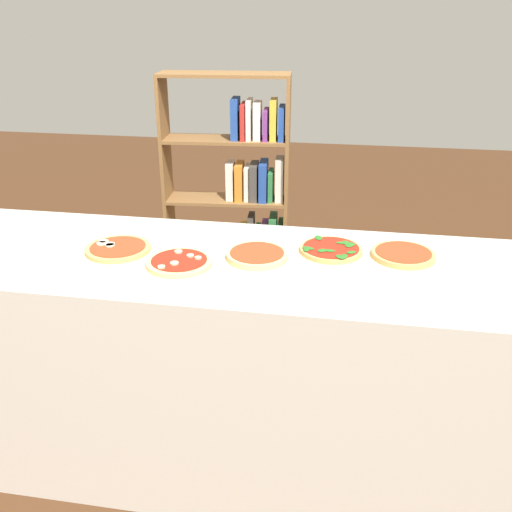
% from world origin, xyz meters
% --- Properties ---
extents(ground_plane, '(12.00, 12.00, 0.00)m').
position_xyz_m(ground_plane, '(0.00, 0.00, 0.00)').
color(ground_plane, '#4C2D19').
extents(counter, '(2.51, 0.75, 0.92)m').
position_xyz_m(counter, '(0.00, 0.00, 0.46)').
color(counter, beige).
rests_on(counter, ground_plane).
extents(parchment_paper, '(2.32, 0.53, 0.00)m').
position_xyz_m(parchment_paper, '(0.00, 0.00, 0.92)').
color(parchment_paper, beige).
rests_on(parchment_paper, counter).
extents(pizza_mozzarella_0, '(0.25, 0.25, 0.02)m').
position_xyz_m(pizza_mozzarella_0, '(-0.53, 0.00, 0.93)').
color(pizza_mozzarella_0, tan).
rests_on(pizza_mozzarella_0, parchment_paper).
extents(pizza_mushroom_1, '(0.24, 0.24, 0.03)m').
position_xyz_m(pizza_mushroom_1, '(-0.27, -0.08, 0.93)').
color(pizza_mushroom_1, '#E5C17F').
rests_on(pizza_mushroom_1, parchment_paper).
extents(pizza_plain_2, '(0.23, 0.23, 0.02)m').
position_xyz_m(pizza_plain_2, '(0.00, 0.02, 0.93)').
color(pizza_plain_2, '#E5C17F').
rests_on(pizza_plain_2, parchment_paper).
extents(pizza_spinach_3, '(0.23, 0.23, 0.03)m').
position_xyz_m(pizza_spinach_3, '(0.27, 0.12, 0.93)').
color(pizza_spinach_3, tan).
rests_on(pizza_spinach_3, parchment_paper).
extents(pizza_plain_4, '(0.23, 0.23, 0.02)m').
position_xyz_m(pizza_plain_4, '(0.53, 0.12, 0.93)').
color(pizza_plain_4, tan).
rests_on(pizza_plain_4, parchment_paper).
extents(bookshelf, '(0.74, 0.28, 1.44)m').
position_xyz_m(bookshelf, '(-0.29, 1.28, 0.72)').
color(bookshelf, brown).
rests_on(bookshelf, ground_plane).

